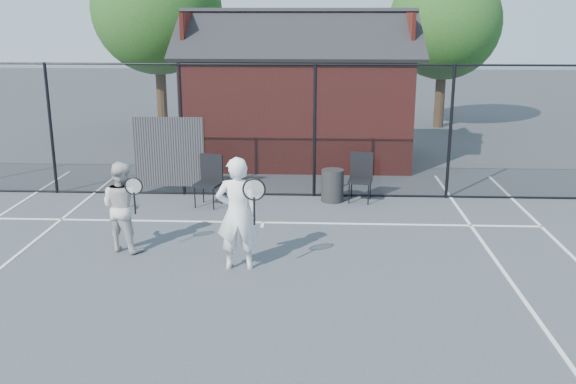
{
  "coord_description": "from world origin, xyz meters",
  "views": [
    {
      "loc": [
        1.07,
        -9.15,
        4.04
      ],
      "look_at": [
        0.57,
        1.37,
        1.1
      ],
      "focal_mm": 40.0,
      "sensor_mm": 36.0,
      "label": 1
    }
  ],
  "objects_px": {
    "player_back": "(122,206)",
    "clubhouse": "(298,103)",
    "chair_left": "(208,182)",
    "waste_bin": "(332,186)",
    "chair_right": "(360,179)",
    "player_front": "(238,213)"
  },
  "relations": [
    {
      "from": "clubhouse",
      "to": "chair_left",
      "type": "bearing_deg",
      "value": -110.01
    },
    {
      "from": "player_back",
      "to": "waste_bin",
      "type": "bearing_deg",
      "value": 40.9
    },
    {
      "from": "chair_right",
      "to": "waste_bin",
      "type": "xyz_separation_m",
      "value": [
        -0.61,
        0.0,
        -0.17
      ]
    },
    {
      "from": "player_back",
      "to": "waste_bin",
      "type": "height_order",
      "value": "player_back"
    },
    {
      "from": "player_front",
      "to": "chair_left",
      "type": "xyz_separation_m",
      "value": [
        -1.08,
        3.47,
        -0.4
      ]
    },
    {
      "from": "player_back",
      "to": "chair_right",
      "type": "relative_size",
      "value": 1.52
    },
    {
      "from": "player_back",
      "to": "waste_bin",
      "type": "xyz_separation_m",
      "value": [
        3.73,
        3.23,
        -0.44
      ]
    },
    {
      "from": "clubhouse",
      "to": "chair_left",
      "type": "xyz_separation_m",
      "value": [
        -1.78,
        -4.9,
        -1.07
      ]
    },
    {
      "from": "player_front",
      "to": "player_back",
      "type": "bearing_deg",
      "value": 160.55
    },
    {
      "from": "player_front",
      "to": "player_back",
      "type": "distance_m",
      "value": 2.24
    },
    {
      "from": "player_back",
      "to": "waste_bin",
      "type": "distance_m",
      "value": 4.95
    },
    {
      "from": "chair_right",
      "to": "waste_bin",
      "type": "relative_size",
      "value": 1.46
    },
    {
      "from": "player_front",
      "to": "player_back",
      "type": "relative_size",
      "value": 1.17
    },
    {
      "from": "clubhouse",
      "to": "waste_bin",
      "type": "relative_size",
      "value": 9.02
    },
    {
      "from": "player_back",
      "to": "chair_left",
      "type": "bearing_deg",
      "value": 69.3
    },
    {
      "from": "chair_left",
      "to": "waste_bin",
      "type": "xyz_separation_m",
      "value": [
        2.7,
        0.5,
        -0.18
      ]
    },
    {
      "from": "clubhouse",
      "to": "chair_right",
      "type": "bearing_deg",
      "value": -70.96
    },
    {
      "from": "player_back",
      "to": "clubhouse",
      "type": "bearing_deg",
      "value": 69.74
    },
    {
      "from": "clubhouse",
      "to": "chair_right",
      "type": "xyz_separation_m",
      "value": [
        1.52,
        -4.4,
        -1.08
      ]
    },
    {
      "from": "chair_left",
      "to": "player_back",
      "type": "bearing_deg",
      "value": -95.87
    },
    {
      "from": "player_front",
      "to": "chair_right",
      "type": "height_order",
      "value": "player_front"
    },
    {
      "from": "player_back",
      "to": "chair_left",
      "type": "xyz_separation_m",
      "value": [
        1.03,
        2.73,
        -0.26
      ]
    }
  ]
}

